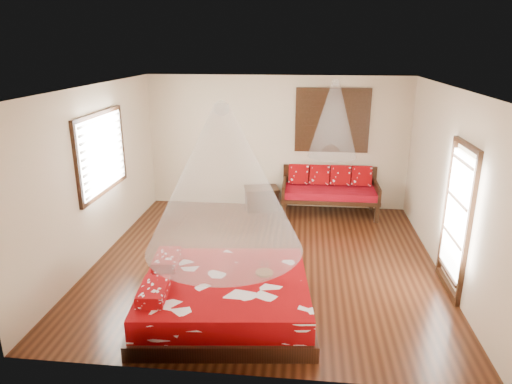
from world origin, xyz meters
TOP-DOWN VIEW (x-y plane):
  - room at (0.00, 0.00)m, footprint 5.54×5.54m
  - bed at (-0.40, -1.60)m, footprint 2.40×2.22m
  - daybed at (1.13, 2.39)m, footprint 1.97×0.87m
  - storage_chest at (-0.30, 2.45)m, footprint 0.81×0.67m
  - shutter_panel at (1.13, 2.72)m, footprint 1.52×0.06m
  - window_left at (-2.71, 0.20)m, footprint 0.10×1.74m
  - glazed_door at (2.72, -0.60)m, footprint 0.08×1.02m
  - wine_tray at (0.11, -1.38)m, footprint 0.23×0.23m
  - mosquito_net_main at (-0.38, -1.60)m, footprint 1.96×1.96m
  - mosquito_net_daybed at (1.13, 2.25)m, footprint 0.97×0.97m

SIDE VIEW (x-z plane):
  - storage_chest at x=-0.30m, z-range 0.00..0.49m
  - bed at x=-0.40m, z-range -0.07..0.58m
  - daybed at x=1.13m, z-range 0.03..1.01m
  - wine_tray at x=0.11m, z-range 0.45..0.64m
  - glazed_door at x=2.72m, z-range -0.01..2.15m
  - room at x=0.00m, z-range -0.02..2.82m
  - window_left at x=-2.71m, z-range 1.03..2.37m
  - mosquito_net_main at x=-0.38m, z-range 0.95..2.75m
  - shutter_panel at x=1.13m, z-range 1.24..2.56m
  - mosquito_net_daybed at x=1.13m, z-range 1.25..2.75m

